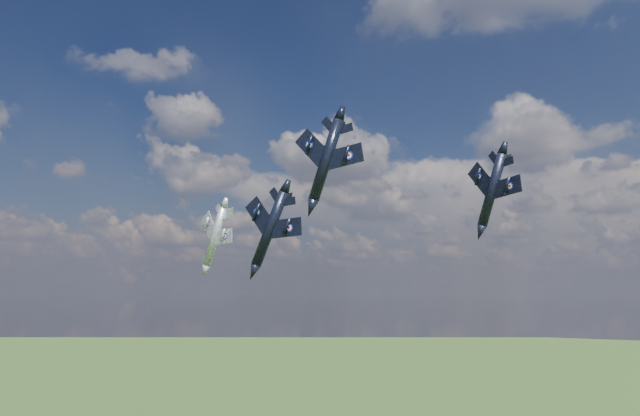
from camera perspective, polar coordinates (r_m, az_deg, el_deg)
The scene contains 4 objects.
jet_lead_navy at distance 88.88m, azimuth -4.58°, elevation -1.87°, with size 11.07×15.44×3.19m, color black, non-canonical shape.
jet_right_navy at distance 67.28m, azimuth 0.57°, elevation 4.45°, with size 8.95×12.48×2.58m, color black, non-canonical shape.
jet_high_navy at distance 92.43m, azimuth 15.46°, elevation 1.63°, with size 10.52×14.67×3.03m, color black, non-canonical shape.
jet_left_silver at distance 109.66m, azimuth -9.57°, elevation -2.59°, with size 10.70×14.92×3.09m, color #95989F, non-canonical shape.
Camera 1 is at (48.89, -59.04, 70.73)m, focal length 35.00 mm.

